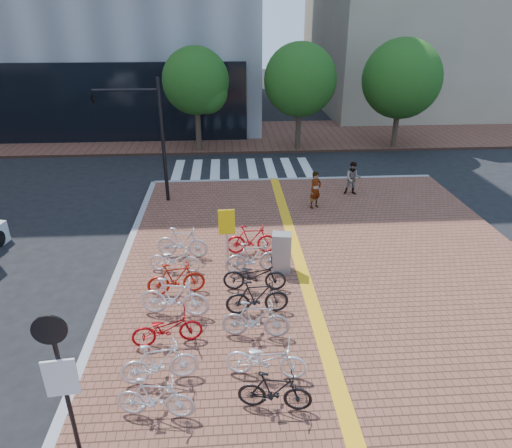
{
  "coord_description": "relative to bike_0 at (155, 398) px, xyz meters",
  "views": [
    {
      "loc": [
        -0.36,
        -9.6,
        7.88
      ],
      "look_at": [
        0.57,
        4.32,
        1.3
      ],
      "focal_mm": 32.0,
      "sensor_mm": 36.0,
      "label": 1
    }
  ],
  "objects": [
    {
      "name": "pedestrian_a",
      "position": [
        5.33,
        10.81,
        0.3
      ],
      "size": [
        0.7,
        0.64,
        1.6
      ],
      "primitive_type": "imported",
      "rotation": [
        0.0,
        0.0,
        0.57
      ],
      "color": "gray",
      "rests_on": "sidewalk"
    },
    {
      "name": "bike_7",
      "position": [
        2.48,
        0.04,
        -0.03
      ],
      "size": [
        1.64,
        0.72,
        0.95
      ],
      "primitive_type": "imported",
      "rotation": [
        0.0,
        0.0,
        1.39
      ],
      "color": "black",
      "rests_on": "sidewalk"
    },
    {
      "name": "ground",
      "position": [
        1.97,
        2.54,
        -0.65
      ],
      "size": [
        120.0,
        120.0,
        0.0
      ],
      "primitive_type": "plane",
      "color": "black",
      "rests_on": "ground"
    },
    {
      "name": "traffic_light_pole",
      "position": [
        -2.28,
        12.08,
        3.15
      ],
      "size": [
        2.84,
        1.09,
        5.29
      ],
      "color": "black",
      "rests_on": "sidewalk"
    },
    {
      "name": "bike_12",
      "position": [
        2.36,
        5.64,
        0.04
      ],
      "size": [
        1.86,
        0.75,
        1.09
      ],
      "primitive_type": "imported",
      "rotation": [
        0.0,
        0.0,
        1.7
      ],
      "color": "#BCBCC1",
      "rests_on": "sidewalk"
    },
    {
      "name": "bike_5",
      "position": [
        -0.16,
        5.89,
        -0.06
      ],
      "size": [
        1.75,
        0.84,
        0.88
      ],
      "primitive_type": "imported",
      "rotation": [
        0.0,
        0.0,
        1.41
      ],
      "color": "silver",
      "rests_on": "sidewalk"
    },
    {
      "name": "kerb_north",
      "position": [
        4.97,
        14.54,
        -0.58
      ],
      "size": [
        14.0,
        0.25,
        0.15
      ],
      "primitive_type": "cube",
      "color": "gray",
      "rests_on": "ground"
    },
    {
      "name": "bike_9",
      "position": [
        2.23,
        2.44,
        0.03
      ],
      "size": [
        1.82,
        0.72,
        1.06
      ],
      "primitive_type": "imported",
      "rotation": [
        0.0,
        0.0,
        1.44
      ],
      "color": "#B2B2B7",
      "rests_on": "sidewalk"
    },
    {
      "name": "bike_8",
      "position": [
        2.38,
        1.02,
        -0.01
      ],
      "size": [
        1.98,
        1.02,
        0.99
      ],
      "primitive_type": "imported",
      "rotation": [
        0.0,
        0.0,
        1.37
      ],
      "color": "white",
      "rests_on": "sidewalk"
    },
    {
      "name": "bike_10",
      "position": [
        2.34,
        3.44,
        0.03
      ],
      "size": [
        1.79,
        0.58,
        1.06
      ],
      "primitive_type": "imported",
      "rotation": [
        0.0,
        0.0,
        1.62
      ],
      "color": "black",
      "rests_on": "sidewalk"
    },
    {
      "name": "far_sidewalk",
      "position": [
        1.97,
        23.54,
        -0.58
      ],
      "size": [
        70.0,
        8.0,
        0.15
      ],
      "primitive_type": "cube",
      "color": "brown",
      "rests_on": "ground"
    },
    {
      "name": "bike_13",
      "position": [
        2.38,
        6.94,
        0.02
      ],
      "size": [
        1.76,
        0.51,
        1.05
      ],
      "primitive_type": "imported",
      "rotation": [
        0.0,
        0.0,
        1.58
      ],
      "color": "red",
      "rests_on": "sidewalk"
    },
    {
      "name": "pedestrian_b",
      "position": [
        7.33,
        12.24,
        0.26
      ],
      "size": [
        0.82,
        0.69,
        1.53
      ],
      "primitive_type": "imported",
      "rotation": [
        0.0,
        0.0,
        -0.16
      ],
      "color": "#525568",
      "rests_on": "sidewalk"
    },
    {
      "name": "notice_sign",
      "position": [
        -1.42,
        -0.71,
        1.51
      ],
      "size": [
        0.59,
        0.16,
        3.19
      ],
      "color": "black",
      "rests_on": "sidewalk"
    },
    {
      "name": "bike_1",
      "position": [
        -0.04,
        1.01,
        0.03
      ],
      "size": [
        1.81,
        0.76,
        1.06
      ],
      "primitive_type": "imported",
      "rotation": [
        0.0,
        0.0,
        1.72
      ],
      "color": "white",
      "rests_on": "sidewalk"
    },
    {
      "name": "crosswalk",
      "position": [
        2.47,
        16.54,
        -0.65
      ],
      "size": [
        7.5,
        4.0,
        0.01
      ],
      "color": "silver",
      "rests_on": "ground"
    },
    {
      "name": "bike_6",
      "position": [
        0.01,
        6.85,
        0.04
      ],
      "size": [
        1.86,
        0.85,
        1.08
      ],
      "primitive_type": "imported",
      "rotation": [
        0.0,
        0.0,
        1.37
      ],
      "color": "silver",
      "rests_on": "sidewalk"
    },
    {
      "name": "bike_0",
      "position": [
        0.0,
        0.0,
        0.0
      ],
      "size": [
        1.72,
        0.71,
        1.0
      ],
      "primitive_type": "imported",
      "rotation": [
        0.0,
        0.0,
        1.42
      ],
      "color": "silver",
      "rests_on": "sidewalk"
    },
    {
      "name": "bike_3",
      "position": [
        0.06,
        3.51,
        0.08
      ],
      "size": [
        2.02,
        0.91,
        1.17
      ],
      "primitive_type": "imported",
      "rotation": [
        0.0,
        0.0,
        1.38
      ],
      "color": "white",
      "rests_on": "sidewalk"
    },
    {
      "name": "street_trees",
      "position": [
        7.01,
        19.99,
        3.45
      ],
      "size": [
        16.2,
        4.6,
        6.35
      ],
      "color": "#38281E",
      "rests_on": "far_sidewalk"
    },
    {
      "name": "bike_4",
      "position": [
        0.01,
        4.57,
        0.01
      ],
      "size": [
        1.76,
        0.72,
        1.03
      ],
      "primitive_type": "imported",
      "rotation": [
        0.0,
        0.0,
        1.71
      ],
      "color": "#A2190B",
      "rests_on": "sidewalk"
    },
    {
      "name": "bike_2",
      "position": [
        -0.01,
        2.32,
        -0.04
      ],
      "size": [
        1.85,
        0.91,
        0.93
      ],
      "primitive_type": "imported",
      "rotation": [
        0.0,
        0.0,
        1.74
      ],
      "color": "#A20B0F",
      "rests_on": "sidewalk"
    },
    {
      "name": "yellow_sign",
      "position": [
        1.55,
        6.25,
        0.86
      ],
      "size": [
        0.53,
        0.13,
        1.97
      ],
      "color": "#B7B7BC",
      "rests_on": "sidewalk"
    },
    {
      "name": "utility_box",
      "position": [
        3.28,
        5.69,
        0.16
      ],
      "size": [
        0.68,
        0.55,
        1.33
      ],
      "primitive_type": "cube",
      "rotation": [
        0.0,
        0.0,
        -0.18
      ],
      "color": "#A7A8AC",
      "rests_on": "sidewalk"
    },
    {
      "name": "bike_11",
      "position": [
        2.35,
        4.64,
        -0.0
      ],
      "size": [
        1.95,
        0.81,
        1.0
      ],
      "primitive_type": "imported",
      "rotation": [
        0.0,
        0.0,
        1.49
      ],
      "color": "black",
      "rests_on": "sidewalk"
    }
  ]
}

